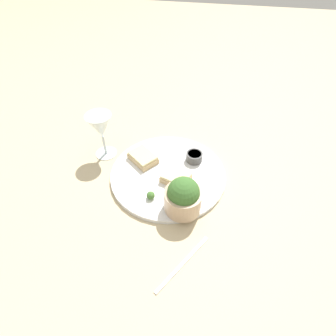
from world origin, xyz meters
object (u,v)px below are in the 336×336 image
salad_bowl (183,197)px  cheese_toast_near (143,158)px  sauce_ramekin (194,156)px  fork (183,263)px  wine_glass (101,128)px  cheese_toast_far (176,178)px

salad_bowl → cheese_toast_near: bearing=-46.1°
sauce_ramekin → fork: sauce_ramekin is taller
salad_bowl → wine_glass: wine_glass is taller
salad_bowl → cheese_toast_near: size_ratio=0.99×
salad_bowl → cheese_toast_far: salad_bowl is taller
salad_bowl → wine_glass: bearing=-32.2°
sauce_ramekin → fork: (-0.02, 0.34, -0.03)m
cheese_toast_near → fork: 0.36m
sauce_ramekin → cheese_toast_far: sauce_ramekin is taller
salad_bowl → fork: bearing=99.4°
cheese_toast_far → fork: size_ratio=0.59×
wine_glass → fork: bearing=133.4°
cheese_toast_far → fork: bearing=103.7°
sauce_ramekin → cheese_toast_far: 0.11m
cheese_toast_far → fork: (-0.06, 0.24, -0.02)m
sauce_ramekin → cheese_toast_near: 0.16m
salad_bowl → cheese_toast_near: 0.22m
cheese_toast_far → cheese_toast_near: bearing=-29.0°
salad_bowl → sauce_ramekin: size_ratio=2.06×
salad_bowl → cheese_toast_far: (0.03, -0.09, -0.04)m
sauce_ramekin → cheese_toast_far: (0.04, 0.10, -0.00)m
salad_bowl → wine_glass: size_ratio=0.70×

